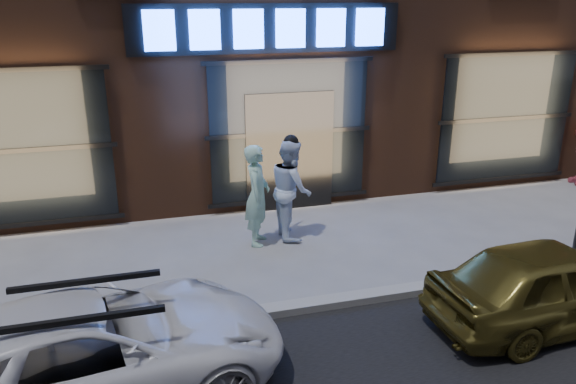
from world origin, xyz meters
name	(u,v)px	position (x,y,z in m)	size (l,w,h in m)	color
ground	(363,301)	(0.00, 0.00, 0.00)	(90.00, 90.00, 0.00)	slate
curb	(363,297)	(0.00, 0.00, 0.06)	(60.00, 0.25, 0.12)	gray
man_bowtie	(257,195)	(-1.02, 2.40, 0.90)	(0.66, 0.43, 1.80)	#9FD1BB
man_cap	(291,189)	(-0.36, 2.56, 0.91)	(0.88, 0.69, 1.82)	white
white_suv	(91,351)	(-3.64, -1.10, 0.59)	(1.94, 4.22, 1.17)	silver
gold_sedan	(554,283)	(2.19, -1.18, 0.58)	(1.38, 3.43, 1.17)	olive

